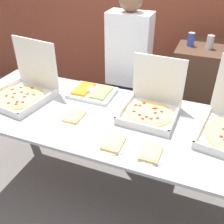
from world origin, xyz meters
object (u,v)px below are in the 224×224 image
at_px(pizza_box_far_left, 24,88).
at_px(paper_plate_front_left, 151,153).
at_px(soda_can_colored, 191,39).
at_px(paper_plate_front_right, 114,143).
at_px(person_guest_cap, 128,75).
at_px(veggie_tray, 92,92).
at_px(paper_plate_front_center, 74,117).
at_px(soda_can_silver, 210,42).
at_px(pizza_box_far_right, 151,105).

relative_size(pizza_box_far_left, paper_plate_front_left, 2.65).
relative_size(pizza_box_far_left, soda_can_colored, 4.28).
height_order(paper_plate_front_right, person_guest_cap, person_guest_cap).
height_order(paper_plate_front_right, veggie_tray, veggie_tray).
distance_m(paper_plate_front_right, person_guest_cap, 1.05).
distance_m(paper_plate_front_center, soda_can_colored, 1.38).
relative_size(pizza_box_far_left, person_guest_cap, 0.32).
bearing_deg(pizza_box_far_left, soda_can_colored, 49.26).
distance_m(paper_plate_front_right, soda_can_silver, 1.44).
height_order(soda_can_silver, person_guest_cap, person_guest_cap).
distance_m(soda_can_silver, person_guest_cap, 0.82).
bearing_deg(paper_plate_front_left, paper_plate_front_right, 179.53).
xyz_separation_m(pizza_box_far_right, paper_plate_front_center, (-0.52, -0.28, -0.06)).
xyz_separation_m(pizza_box_far_left, soda_can_silver, (1.38, 1.02, 0.25)).
xyz_separation_m(paper_plate_front_center, soda_can_colored, (0.65, 1.17, 0.32)).
relative_size(pizza_box_far_right, paper_plate_front_left, 2.17).
bearing_deg(paper_plate_front_right, pizza_box_far_left, 161.40).
height_order(paper_plate_front_left, soda_can_silver, soda_can_silver).
bearing_deg(paper_plate_front_right, paper_plate_front_left, -0.47).
xyz_separation_m(paper_plate_front_right, veggie_tray, (-0.42, 0.56, 0.01)).
distance_m(veggie_tray, person_guest_cap, 0.49).
bearing_deg(soda_can_colored, person_guest_cap, -147.48).
distance_m(paper_plate_front_center, veggie_tray, 0.38).
xyz_separation_m(pizza_box_far_left, person_guest_cap, (0.69, 0.71, -0.07)).
relative_size(pizza_box_far_right, paper_plate_front_center, 1.87).
bearing_deg(paper_plate_front_left, pizza_box_far_right, 104.77).
distance_m(paper_plate_front_left, paper_plate_front_right, 0.25).
xyz_separation_m(pizza_box_far_left, paper_plate_front_left, (1.18, -0.32, -0.07)).
xyz_separation_m(paper_plate_front_left, soda_can_colored, (0.02, 1.35, 0.32)).
distance_m(paper_plate_front_center, paper_plate_front_right, 0.43).
bearing_deg(soda_can_colored, pizza_box_far_left, -139.12).
height_order(paper_plate_front_right, soda_can_colored, soda_can_colored).
relative_size(pizza_box_far_right, person_guest_cap, 0.26).
height_order(pizza_box_far_left, pizza_box_far_right, pizza_box_far_left).
bearing_deg(person_guest_cap, pizza_box_far_right, 123.47).
height_order(paper_plate_front_right, soda_can_silver, soda_can_silver).
bearing_deg(soda_can_silver, soda_can_colored, 174.33).
relative_size(paper_plate_front_left, soda_can_colored, 1.62).
relative_size(pizza_box_far_left, veggie_tray, 1.42).
distance_m(paper_plate_front_right, soda_can_colored, 1.42).
distance_m(paper_plate_front_left, soda_can_colored, 1.39).
bearing_deg(paper_plate_front_right, paper_plate_front_center, 155.04).
relative_size(soda_can_silver, soda_can_colored, 1.00).
relative_size(paper_plate_front_left, person_guest_cap, 0.12).
bearing_deg(veggie_tray, soda_can_colored, 49.10).
bearing_deg(person_guest_cap, veggie_tray, 69.62).
relative_size(paper_plate_front_center, paper_plate_front_left, 1.16).
distance_m(paper_plate_front_center, person_guest_cap, 0.86).
bearing_deg(paper_plate_front_left, veggie_tray, 139.80).
relative_size(paper_plate_front_center, veggie_tray, 0.62).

